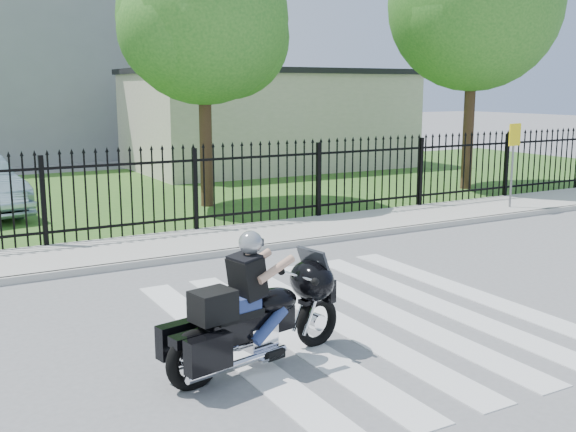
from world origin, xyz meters
TOP-DOWN VIEW (x-y plane):
  - ground at (0.00, 0.00)m, footprint 120.00×120.00m
  - crosswalk at (0.00, 0.00)m, footprint 5.00×5.50m
  - sidewalk at (0.00, 5.00)m, footprint 40.00×2.00m
  - curb at (0.00, 4.00)m, footprint 40.00×0.12m
  - grass_strip at (0.00, 12.00)m, footprint 40.00×12.00m
  - iron_fence at (0.00, 6.00)m, footprint 26.00×0.04m
  - tree_mid at (1.50, 9.00)m, footprint 4.20×4.20m
  - tree_right at (9.50, 8.00)m, footprint 5.00×5.00m
  - building_low at (7.00, 16.00)m, footprint 10.00×6.00m
  - building_low_roof at (7.00, 16.00)m, footprint 10.20×6.20m
  - motorcycle_rider at (-1.98, -0.69)m, footprint 2.34×1.09m
  - traffic_sign at (7.72, 4.62)m, footprint 0.44×0.11m

SIDE VIEW (x-z plane):
  - ground at x=0.00m, z-range 0.00..0.00m
  - crosswalk at x=0.00m, z-range 0.00..0.01m
  - grass_strip at x=0.00m, z-range 0.00..0.02m
  - sidewalk at x=0.00m, z-range 0.00..0.12m
  - curb at x=0.00m, z-range 0.00..0.12m
  - motorcycle_rider at x=-1.98m, z-range -0.14..1.42m
  - iron_fence at x=0.00m, z-range 0.00..1.80m
  - traffic_sign at x=7.72m, z-range 0.56..2.60m
  - building_low at x=7.00m, z-range 0.00..3.50m
  - building_low_roof at x=7.00m, z-range 3.50..3.70m
  - tree_mid at x=1.50m, z-range 1.28..8.06m
  - tree_right at x=9.50m, z-range 1.44..9.34m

